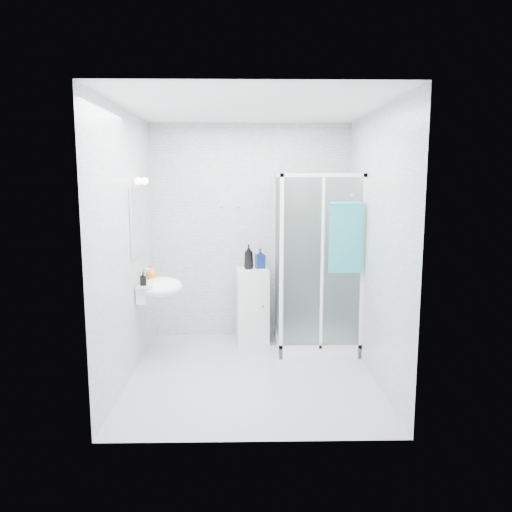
{
  "coord_description": "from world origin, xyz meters",
  "views": [
    {
      "loc": [
        -0.05,
        -4.77,
        1.94
      ],
      "look_at": [
        0.05,
        0.35,
        1.15
      ],
      "focal_mm": 35.0,
      "sensor_mm": 36.0,
      "label": 1
    }
  ],
  "objects_px": {
    "hand_towel": "(346,236)",
    "shower_enclosure": "(309,311)",
    "wall_basin": "(159,288)",
    "storage_cabinet": "(252,306)",
    "shampoo_bottle_a": "(249,257)",
    "soap_dispenser_orange": "(151,272)",
    "soap_dispenser_black": "(143,279)",
    "shampoo_bottle_b": "(260,258)"
  },
  "relations": [
    {
      "from": "hand_towel",
      "to": "soap_dispenser_orange",
      "type": "bearing_deg",
      "value": 174.79
    },
    {
      "from": "wall_basin",
      "to": "soap_dispenser_orange",
      "type": "relative_size",
      "value": 3.53
    },
    {
      "from": "soap_dispenser_black",
      "to": "hand_towel",
      "type": "bearing_deg",
      "value": 2.87
    },
    {
      "from": "shower_enclosure",
      "to": "shampoo_bottle_b",
      "type": "distance_m",
      "value": 0.85
    },
    {
      "from": "shower_enclosure",
      "to": "soap_dispenser_orange",
      "type": "bearing_deg",
      "value": -173.09
    },
    {
      "from": "storage_cabinet",
      "to": "soap_dispenser_black",
      "type": "relative_size",
      "value": 6.47
    },
    {
      "from": "hand_towel",
      "to": "wall_basin",
      "type": "bearing_deg",
      "value": 177.53
    },
    {
      "from": "hand_towel",
      "to": "soap_dispenser_black",
      "type": "xyz_separation_m",
      "value": [
        -2.1,
        -0.1,
        -0.43
      ]
    },
    {
      "from": "hand_towel",
      "to": "soap_dispenser_black",
      "type": "distance_m",
      "value": 2.14
    },
    {
      "from": "soap_dispenser_orange",
      "to": "soap_dispenser_black",
      "type": "relative_size",
      "value": 1.15
    },
    {
      "from": "shampoo_bottle_a",
      "to": "soap_dispenser_orange",
      "type": "relative_size",
      "value": 1.84
    },
    {
      "from": "shower_enclosure",
      "to": "soap_dispenser_black",
      "type": "distance_m",
      "value": 1.91
    },
    {
      "from": "shampoo_bottle_b",
      "to": "soap_dispenser_orange",
      "type": "relative_size",
      "value": 1.51
    },
    {
      "from": "storage_cabinet",
      "to": "shampoo_bottle_a",
      "type": "bearing_deg",
      "value": 173.61
    },
    {
      "from": "wall_basin",
      "to": "shampoo_bottle_b",
      "type": "relative_size",
      "value": 2.34
    },
    {
      "from": "shampoo_bottle_a",
      "to": "soap_dispenser_orange",
      "type": "bearing_deg",
      "value": -156.37
    },
    {
      "from": "storage_cabinet",
      "to": "soap_dispenser_orange",
      "type": "distance_m",
      "value": 1.3
    },
    {
      "from": "shampoo_bottle_a",
      "to": "soap_dispenser_orange",
      "type": "xyz_separation_m",
      "value": [
        -1.06,
        -0.46,
        -0.1
      ]
    },
    {
      "from": "shower_enclosure",
      "to": "shampoo_bottle_a",
      "type": "distance_m",
      "value": 0.95
    },
    {
      "from": "shampoo_bottle_b",
      "to": "wall_basin",
      "type": "bearing_deg",
      "value": -150.74
    },
    {
      "from": "soap_dispenser_black",
      "to": "storage_cabinet",
      "type": "bearing_deg",
      "value": 33.82
    },
    {
      "from": "shower_enclosure",
      "to": "wall_basin",
      "type": "distance_m",
      "value": 1.72
    },
    {
      "from": "wall_basin",
      "to": "storage_cabinet",
      "type": "xyz_separation_m",
      "value": [
        1.01,
        0.57,
        -0.35
      ]
    },
    {
      "from": "shower_enclosure",
      "to": "soap_dispenser_orange",
      "type": "xyz_separation_m",
      "value": [
        -1.75,
        -0.21,
        0.49
      ]
    },
    {
      "from": "storage_cabinet",
      "to": "soap_dispenser_black",
      "type": "height_order",
      "value": "soap_dispenser_black"
    },
    {
      "from": "shower_enclosure",
      "to": "hand_towel",
      "type": "bearing_deg",
      "value": -51.73
    },
    {
      "from": "shower_enclosure",
      "to": "storage_cabinet",
      "type": "height_order",
      "value": "shower_enclosure"
    },
    {
      "from": "hand_towel",
      "to": "shampoo_bottle_a",
      "type": "height_order",
      "value": "hand_towel"
    },
    {
      "from": "hand_towel",
      "to": "shampoo_bottle_b",
      "type": "bearing_deg",
      "value": 141.19
    },
    {
      "from": "storage_cabinet",
      "to": "hand_towel",
      "type": "height_order",
      "value": "hand_towel"
    },
    {
      "from": "shower_enclosure",
      "to": "wall_basin",
      "type": "bearing_deg",
      "value": -169.19
    },
    {
      "from": "wall_basin",
      "to": "shampoo_bottle_b",
      "type": "distance_m",
      "value": 1.28
    },
    {
      "from": "hand_towel",
      "to": "shower_enclosure",
      "type": "bearing_deg",
      "value": 128.27
    },
    {
      "from": "shower_enclosure",
      "to": "shampoo_bottle_b",
      "type": "relative_size",
      "value": 8.37
    },
    {
      "from": "wall_basin",
      "to": "soap_dispenser_black",
      "type": "xyz_separation_m",
      "value": [
        -0.12,
        -0.19,
        0.14
      ]
    },
    {
      "from": "shower_enclosure",
      "to": "shampoo_bottle_a",
      "type": "xyz_separation_m",
      "value": [
        -0.69,
        0.25,
        0.59
      ]
    },
    {
      "from": "storage_cabinet",
      "to": "shampoo_bottle_a",
      "type": "xyz_separation_m",
      "value": [
        -0.04,
        0.0,
        0.59
      ]
    },
    {
      "from": "storage_cabinet",
      "to": "shampoo_bottle_a",
      "type": "distance_m",
      "value": 0.59
    },
    {
      "from": "storage_cabinet",
      "to": "shower_enclosure",
      "type": "bearing_deg",
      "value": -26.15
    },
    {
      "from": "wall_basin",
      "to": "hand_towel",
      "type": "distance_m",
      "value": 2.05
    },
    {
      "from": "soap_dispenser_black",
      "to": "shampoo_bottle_b",
      "type": "bearing_deg",
      "value": 33.37
    },
    {
      "from": "shampoo_bottle_a",
      "to": "shower_enclosure",
      "type": "bearing_deg",
      "value": -19.98
    }
  ]
}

